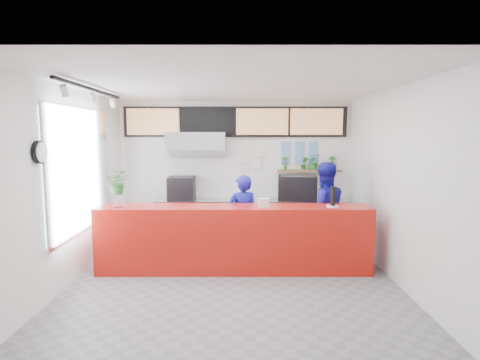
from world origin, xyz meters
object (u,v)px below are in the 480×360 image
at_px(service_counter, 234,239).
at_px(staff_center, 242,218).
at_px(pepper_mill, 333,196).
at_px(panini_oven, 182,188).
at_px(espresso_machine, 297,188).
at_px(staff_right, 323,211).

bearing_deg(service_counter, staff_center, 75.96).
xyz_separation_m(service_counter, pepper_mill, (1.63, -0.03, 0.72)).
bearing_deg(pepper_mill, panini_oven, 146.51).
distance_m(staff_center, pepper_mill, 1.68).
bearing_deg(service_counter, espresso_machine, 53.77).
bearing_deg(service_counter, panini_oven, 122.43).
height_order(panini_oven, staff_right, staff_right).
relative_size(service_counter, staff_right, 2.52).
relative_size(staff_center, pepper_mill, 4.92).
relative_size(staff_center, staff_right, 0.87).
xyz_separation_m(staff_center, staff_right, (1.47, 0.01, 0.11)).
height_order(staff_center, staff_right, staff_right).
height_order(staff_right, pepper_mill, staff_right).
bearing_deg(staff_center, service_counter, 61.25).
height_order(espresso_machine, staff_right, staff_right).
xyz_separation_m(panini_oven, staff_right, (2.76, -1.21, -0.25)).
relative_size(espresso_machine, staff_right, 0.45).
height_order(panini_oven, pepper_mill, pepper_mill).
bearing_deg(staff_center, espresso_machine, -148.59).
height_order(espresso_machine, pepper_mill, pepper_mill).
height_order(service_counter, pepper_mill, pepper_mill).
distance_m(panini_oven, pepper_mill, 3.32).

